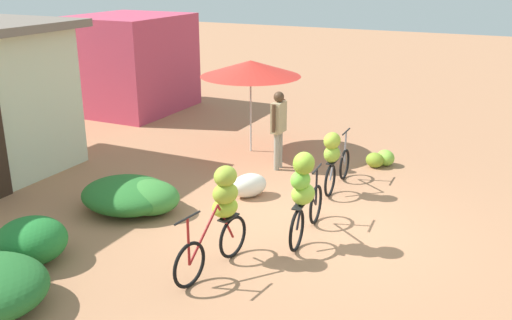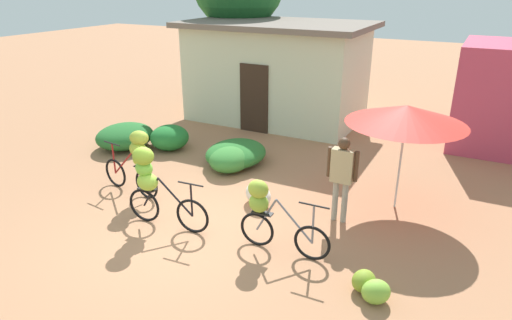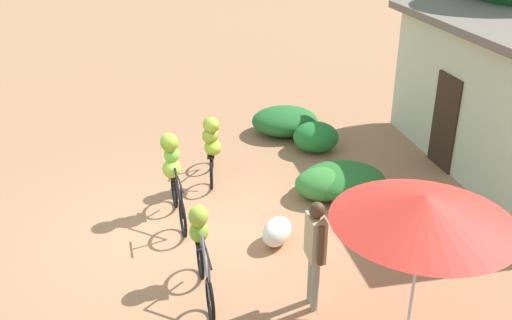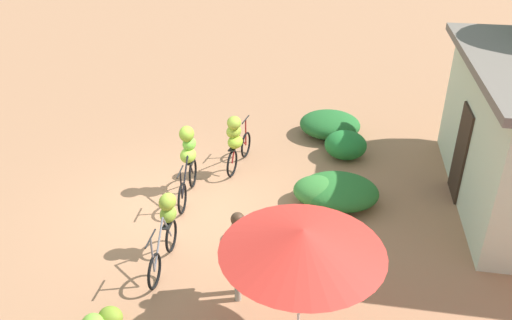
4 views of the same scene
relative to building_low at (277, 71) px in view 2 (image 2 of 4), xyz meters
name	(u,v)px [view 2 (image 2 of 4)]	position (x,y,z in m)	size (l,w,h in m)	color
ground_plane	(181,231)	(1.50, -7.23, -1.54)	(60.00, 60.00, 0.00)	#AD7653
building_low	(277,71)	(0.00, 0.00, 0.00)	(5.66, 3.56, 3.04)	beige
hedge_bush_front_left	(125,136)	(-2.46, -4.35, -1.22)	(1.44, 1.60, 0.63)	#25672B
hedge_bush_front_right	(170,137)	(-1.30, -3.91, -1.21)	(1.01, 1.03, 0.66)	#247931
hedge_bush_mid	(236,153)	(0.79, -4.00, -1.26)	(1.41, 1.67, 0.56)	#2B6F2C
hedge_bush_by_door	(230,159)	(0.86, -4.40, -1.26)	(0.96, 1.12, 0.56)	#398135
market_umbrella	(406,115)	(4.73, -4.47, 0.38)	(2.24, 2.24, 2.09)	beige
bicycle_leftmost	(137,157)	(-0.15, -6.42, -0.69)	(1.62, 0.45, 1.44)	black
bicycle_near_pile	(152,181)	(0.92, -7.24, -0.66)	(1.70, 0.39, 1.52)	black
bicycle_center_loaded	(269,211)	(3.13, -6.99, -0.83)	(1.60, 0.35, 1.22)	black
banana_pile_on_ground	(370,287)	(4.98, -7.44, -1.37)	(0.70, 0.68, 0.34)	olive
produce_sack	(258,195)	(2.25, -5.65, -1.32)	(0.70, 0.44, 0.44)	silver
person_vendor	(342,171)	(3.89, -5.52, -0.53)	(0.58, 0.22, 1.65)	gray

